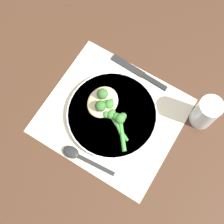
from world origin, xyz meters
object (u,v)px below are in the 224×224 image
at_px(broccoli_stalk_front, 109,106).
at_px(water_glass, 206,113).
at_px(chicken_fillet, 103,102).
at_px(broccoli_stalk_rear, 111,116).
at_px(broccoli_stalk_right, 120,122).
at_px(spoon, 76,155).
at_px(knife, 140,73).
at_px(plate, 112,114).

xyz_separation_m(broccoli_stalk_front, water_glass, (0.24, 0.12, 0.03)).
bearing_deg(chicken_fillet, water_glass, 22.99).
bearing_deg(broccoli_stalk_rear, broccoli_stalk_right, -66.69).
bearing_deg(broccoli_stalk_right, broccoli_stalk_front, 116.76).
height_order(broccoli_stalk_right, spoon, broccoli_stalk_right).
relative_size(chicken_fillet, spoon, 0.63).
bearing_deg(chicken_fillet, spoon, -84.35).
bearing_deg(spoon, broccoli_stalk_front, -7.22).
distance_m(knife, water_glass, 0.23).
distance_m(broccoli_stalk_right, spoon, 0.16).
bearing_deg(spoon, knife, -9.44).
bearing_deg(knife, broccoli_stalk_front, 175.52).
relative_size(broccoli_stalk_front, water_glass, 0.90).
xyz_separation_m(broccoli_stalk_front, knife, (0.02, 0.15, -0.02)).
relative_size(spoon, water_glass, 1.38).
xyz_separation_m(broccoli_stalk_right, water_glass, (0.19, 0.14, 0.03)).
relative_size(chicken_fillet, water_glass, 0.87).
height_order(plate, water_glass, water_glass).
xyz_separation_m(knife, water_glass, (0.23, -0.03, 0.05)).
relative_size(chicken_fillet, broccoli_stalk_front, 0.97).
bearing_deg(knife, spoon, 177.96).
bearing_deg(water_glass, spoon, -131.75).
distance_m(broccoli_stalk_rear, broccoli_stalk_right, 0.03).
height_order(chicken_fillet, broccoli_stalk_rear, broccoli_stalk_rear).
distance_m(plate, chicken_fillet, 0.05).
bearing_deg(spoon, water_glass, -46.46).
relative_size(chicken_fillet, broccoli_stalk_right, 1.03).
relative_size(broccoli_stalk_rear, water_glass, 0.89).
relative_size(broccoli_stalk_rear, knife, 0.53).
relative_size(plate, broccoli_stalk_rear, 2.53).
distance_m(chicken_fillet, broccoli_stalk_front, 0.02).
height_order(plate, spoon, plate).
height_order(broccoli_stalk_right, water_glass, water_glass).
distance_m(chicken_fillet, spoon, 0.17).
bearing_deg(knife, water_glass, -95.84).
relative_size(chicken_fillet, broccoli_stalk_rear, 0.98).
bearing_deg(broccoli_stalk_rear, water_glass, -32.98).
bearing_deg(broccoli_stalk_front, broccoli_stalk_right, -78.61).
bearing_deg(broccoli_stalk_right, knife, 61.64).
xyz_separation_m(broccoli_stalk_front, broccoli_stalk_right, (0.05, -0.02, -0.00)).
xyz_separation_m(broccoli_stalk_right, knife, (-0.03, 0.17, -0.02)).
xyz_separation_m(plate, water_glass, (0.23, 0.13, 0.05)).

